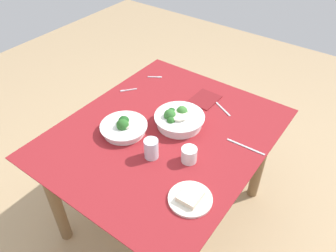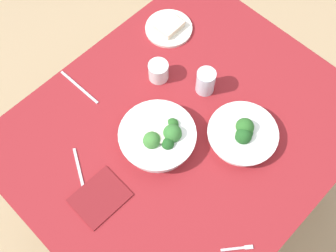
# 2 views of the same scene
# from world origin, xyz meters

# --- Properties ---
(ground_plane) EXTENTS (6.00, 6.00, 0.00)m
(ground_plane) POSITION_xyz_m (0.00, 0.00, 0.00)
(ground_plane) COLOR tan
(dining_table) EXTENTS (1.24, 1.04, 0.74)m
(dining_table) POSITION_xyz_m (0.00, 0.00, 0.62)
(dining_table) COLOR maroon
(dining_table) RESTS_ON ground_plane
(broccoli_bowl_far) EXTENTS (0.28, 0.28, 0.10)m
(broccoli_bowl_far) POSITION_xyz_m (-0.10, 0.03, 0.77)
(broccoli_bowl_far) COLOR white
(broccoli_bowl_far) RESTS_ON dining_table
(broccoli_bowl_near) EXTENTS (0.25, 0.25, 0.09)m
(broccoli_bowl_near) POSITION_xyz_m (0.12, -0.18, 0.77)
(broccoli_bowl_near) COLOR white
(broccoli_bowl_near) RESTS_ON dining_table
(bread_side_plate) EXTENTS (0.20, 0.20, 0.04)m
(bread_side_plate) POSITION_xyz_m (0.29, 0.36, 0.75)
(bread_side_plate) COLOR silver
(bread_side_plate) RESTS_ON dining_table
(water_glass_center) EXTENTS (0.08, 0.08, 0.08)m
(water_glass_center) POSITION_xyz_m (0.10, 0.23, 0.77)
(water_glass_center) COLOR silver
(water_glass_center) RESTS_ON dining_table
(water_glass_side) EXTENTS (0.07, 0.07, 0.10)m
(water_glass_side) POSITION_xyz_m (0.18, 0.06, 0.79)
(water_glass_side) COLOR silver
(water_glass_side) RESTS_ON dining_table
(fork_by_near_bowl) EXTENTS (0.09, 0.08, 0.00)m
(fork_by_near_bowl) POSITION_xyz_m (-0.19, -0.42, 0.74)
(fork_by_near_bowl) COLOR #B7B7BC
(fork_by_near_bowl) RESTS_ON dining_table
(table_knife_left) EXTENTS (0.11, 0.19, 0.00)m
(table_knife_left) POSITION_xyz_m (-0.38, 0.13, 0.74)
(table_knife_left) COLOR #B7B7BC
(table_knife_left) RESTS_ON dining_table
(table_knife_right) EXTENTS (0.02, 0.21, 0.00)m
(table_knife_right) POSITION_xyz_m (-0.15, 0.41, 0.74)
(table_knife_right) COLOR #B7B7BC
(table_knife_right) RESTS_ON dining_table
(napkin_folded_upper) EXTENTS (0.18, 0.15, 0.01)m
(napkin_folded_upper) POSITION_xyz_m (-0.39, 0.02, 0.74)
(napkin_folded_upper) COLOR maroon
(napkin_folded_upper) RESTS_ON dining_table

